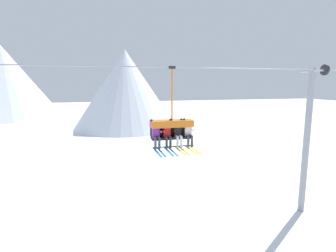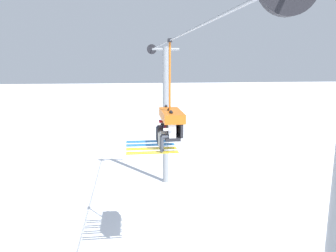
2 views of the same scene
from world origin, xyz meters
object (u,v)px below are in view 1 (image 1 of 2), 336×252
at_px(skier_purple, 156,134).
at_px(chairlift_chair, 171,126).
at_px(skier_red, 167,134).
at_px(lift_tower_far, 307,138).
at_px(skier_white, 189,132).
at_px(skier_black, 178,133).

bearing_deg(skier_purple, chairlift_chair, 15.74).
relative_size(skier_purple, skier_red, 1.00).
relative_size(lift_tower_far, skier_white, 4.93).
distance_m(chairlift_chair, skier_red, 0.45).
bearing_deg(chairlift_chair, skier_black, -39.97).
bearing_deg(skier_purple, lift_tower_far, 5.93).
distance_m(lift_tower_far, skier_purple, 8.98).
bearing_deg(skier_red, chairlift_chair, 40.72).
bearing_deg(skier_red, lift_tower_far, 6.29).
relative_size(skier_red, skier_white, 1.00).
height_order(lift_tower_far, skier_purple, lift_tower_far).
distance_m(skier_purple, skier_black, 1.01).
relative_size(skier_purple, skier_black, 1.00).
distance_m(skier_red, skier_white, 1.00).
bearing_deg(chairlift_chair, skier_red, -139.28).
xyz_separation_m(chairlift_chair, skier_white, (0.75, -0.21, -0.30)).
distance_m(skier_red, skier_black, 0.50).
relative_size(chairlift_chair, skier_red, 2.08).
bearing_deg(skier_white, skier_purple, 180.00).
distance_m(skier_purple, skier_red, 0.51).
xyz_separation_m(skier_purple, skier_red, (0.51, 0.00, 0.00)).
height_order(skier_purple, skier_white, same).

